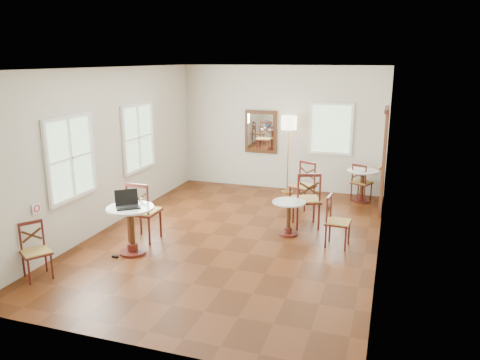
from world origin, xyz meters
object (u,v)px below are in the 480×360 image
at_px(cafe_table_mid, 289,214).
at_px(floor_lamp, 289,128).
at_px(chair_near_a, 143,211).
at_px(chair_back_b, 303,185).
at_px(cafe_table_back, 362,182).
at_px(navy_mug, 126,202).
at_px(chair_back_a, 361,182).
at_px(power_adapter, 115,256).
at_px(laptop, 127,203).
at_px(chair_near_b, 36,251).
at_px(cafe_table_near, 131,225).
at_px(mouse, 128,202).
at_px(chair_mid_a, 307,200).
at_px(water_glass, 141,201).
at_px(chair_mid_b, 337,221).

height_order(cafe_table_mid, floor_lamp, floor_lamp).
xyz_separation_m(chair_near_a, chair_back_b, (2.33, 2.76, -0.05)).
xyz_separation_m(cafe_table_back, navy_mug, (-3.53, -4.12, 0.41)).
bearing_deg(cafe_table_mid, chair_back_a, 67.04).
distance_m(navy_mug, power_adapter, 0.90).
bearing_deg(cafe_table_back, laptop, -129.53).
xyz_separation_m(chair_near_b, floor_lamp, (2.52, 5.59, 1.16)).
relative_size(cafe_table_near, navy_mug, 6.54).
height_order(cafe_table_near, chair_back_a, chair_back_a).
bearing_deg(mouse, chair_near_b, -126.06).
bearing_deg(chair_mid_a, chair_near_a, 8.68).
bearing_deg(chair_near_a, cafe_table_back, -133.48).
distance_m(cafe_table_mid, water_glass, 2.67).
height_order(chair_near_b, water_glass, water_glass).
bearing_deg(cafe_table_near, laptop, -179.23).
xyz_separation_m(cafe_table_mid, chair_near_b, (-3.15, -2.86, 0.02)).
relative_size(cafe_table_mid, cafe_table_back, 0.88).
bearing_deg(chair_near_a, laptop, 96.59).
bearing_deg(power_adapter, floor_lamp, 68.31).
bearing_deg(laptop, power_adapter, -158.01).
height_order(chair_near_a, chair_back_a, chair_near_a).
bearing_deg(power_adapter, cafe_table_back, 50.95).
bearing_deg(cafe_table_back, chair_mid_b, -94.72).
relative_size(chair_near_a, chair_mid_b, 1.22).
bearing_deg(chair_back_b, mouse, -105.13).
bearing_deg(navy_mug, chair_near_a, 88.32).
height_order(floor_lamp, water_glass, floor_lamp).
bearing_deg(cafe_table_near, chair_mid_a, 40.86).
bearing_deg(chair_near_b, floor_lamp, 10.26).
distance_m(chair_mid_b, floor_lamp, 3.54).
xyz_separation_m(navy_mug, water_glass, (0.23, 0.11, 0.00)).
relative_size(chair_near_b, chair_back_b, 0.84).
bearing_deg(navy_mug, power_adapter, -101.50).
xyz_separation_m(chair_mid_b, chair_back_a, (0.21, 2.86, -0.01)).
xyz_separation_m(chair_near_a, chair_back_a, (3.49, 3.66, -0.11)).
xyz_separation_m(chair_back_b, water_glass, (-2.11, -3.17, 0.37)).
bearing_deg(chair_near_a, mouse, 85.42).
xyz_separation_m(cafe_table_near, water_glass, (0.11, 0.17, 0.36)).
relative_size(cafe_table_near, chair_mid_b, 0.91).
height_order(chair_mid_a, chair_mid_b, chair_mid_a).
bearing_deg(cafe_table_mid, chair_near_a, -156.09).
distance_m(cafe_table_near, chair_back_b, 4.01).
height_order(chair_back_b, mouse, chair_back_b).
bearing_deg(floor_lamp, chair_mid_a, -68.71).
bearing_deg(chair_back_a, chair_near_b, 75.61).
height_order(mouse, navy_mug, navy_mug).
bearing_deg(power_adapter, laptop, 60.40).
relative_size(chair_near_b, navy_mug, 6.78).
bearing_deg(power_adapter, chair_near_a, 84.59).
bearing_deg(floor_lamp, cafe_table_near, -110.66).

